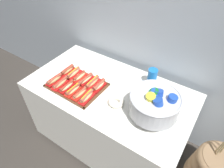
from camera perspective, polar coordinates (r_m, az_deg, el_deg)
The scene contains 19 objects.
ground_plane at distance 2.33m, azimuth -0.70°, elevation -15.60°, with size 10.00×10.00×0.00m, color #38332D.
back_wall at distance 1.83m, azimuth 8.79°, elevation 20.11°, with size 6.00×0.10×2.60m, color #9EA8B2.
buffet_table at distance 2.00m, azimuth -0.79°, elevation -9.23°, with size 1.48×0.80×0.79m.
serving_tray at distance 1.78m, azimuth -10.18°, elevation -0.38°, with size 0.49×0.37×0.01m.
hot_dog_0 at distance 1.83m, azimuth -16.35°, elevation 1.18°, with size 0.07×0.17×0.06m.
hot_dog_1 at distance 1.78m, azimuth -14.72°, elevation 0.25°, with size 0.07×0.18×0.06m.
hot_dog_2 at distance 1.74m, azimuth -13.01°, elevation -0.73°, with size 0.06×0.16×0.06m.
hot_dog_3 at distance 1.70m, azimuth -11.22°, elevation -1.68°, with size 0.06×0.18×0.06m.
hot_dog_4 at distance 1.66m, azimuth -9.33°, elevation -2.74°, with size 0.07×0.16×0.06m.
hot_dog_5 at distance 1.61m, azimuth -7.37°, elevation -3.69°, with size 0.07×0.17×0.06m.
hot_dog_6 at distance 1.91m, azimuth -12.78°, elevation 3.84°, with size 0.06×0.16×0.06m.
hot_dog_7 at distance 1.86m, azimuth -11.14°, elevation 3.06°, with size 0.07×0.18×0.06m.
hot_dog_8 at distance 1.82m, azimuth -9.42°, elevation 2.16°, with size 0.07×0.16×0.06m.
hot_dog_9 at distance 1.78m, azimuth -7.63°, elevation 1.32°, with size 0.07×0.18×0.06m.
hot_dog_10 at distance 1.74m, azimuth -5.76°, elevation 0.43°, with size 0.07×0.18×0.06m.
hot_dog_11 at distance 1.70m, azimuth -3.80°, elevation -0.42°, with size 0.06×0.15×0.07m.
punch_bowl at distance 1.42m, azimuth 12.33°, elevation -5.59°, with size 0.36×0.36×0.27m.
cup_stack at distance 1.74m, azimuth 11.53°, elevation 1.80°, with size 0.08×0.08×0.17m.
donut at distance 1.59m, azimuth 1.23°, elevation -5.13°, with size 0.14×0.14×0.04m.
Camera 1 is at (0.72, -1.03, 1.97)m, focal length 31.49 mm.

